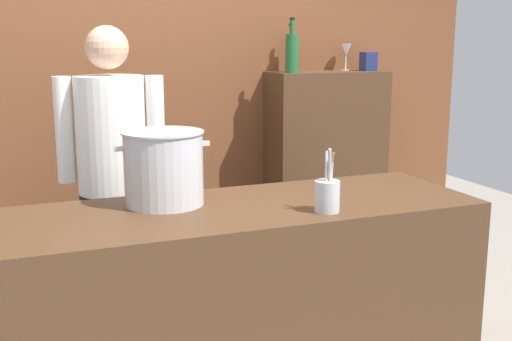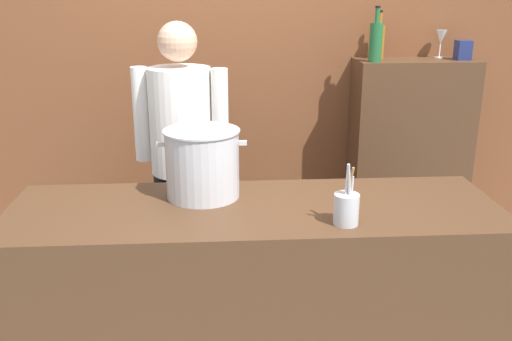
# 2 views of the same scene
# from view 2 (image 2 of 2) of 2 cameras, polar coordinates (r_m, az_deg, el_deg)

# --- Properties ---
(brick_back_panel) EXTENTS (4.40, 0.10, 3.00)m
(brick_back_panel) POSITION_cam_2_polar(r_m,az_deg,el_deg) (3.74, -1.51, 13.09)
(brick_back_panel) COLOR brown
(brick_back_panel) RESTS_ON ground_plane
(prep_counter) EXTENTS (2.19, 0.70, 0.90)m
(prep_counter) POSITION_cam_2_polar(r_m,az_deg,el_deg) (2.71, -0.11, -12.53)
(prep_counter) COLOR #472D1C
(prep_counter) RESTS_ON ground_plane
(bar_cabinet) EXTENTS (0.76, 0.32, 1.39)m
(bar_cabinet) POSITION_cam_2_polar(r_m,az_deg,el_deg) (3.90, 15.06, 0.57)
(bar_cabinet) COLOR #472D1C
(bar_cabinet) RESTS_ON ground_plane
(chef) EXTENTS (0.52, 0.39, 1.66)m
(chef) POSITION_cam_2_polar(r_m,az_deg,el_deg) (3.16, -7.48, 2.10)
(chef) COLOR black
(chef) RESTS_ON ground_plane
(stockpot_large) EXTENTS (0.41, 0.35, 0.32)m
(stockpot_large) POSITION_cam_2_polar(r_m,az_deg,el_deg) (2.59, -5.43, 0.72)
(stockpot_large) COLOR #B7BABF
(stockpot_large) RESTS_ON prep_counter
(utensil_crock) EXTENTS (0.10, 0.10, 0.27)m
(utensil_crock) POSITION_cam_2_polar(r_m,az_deg,el_deg) (2.33, 9.12, -3.75)
(utensil_crock) COLOR #B7BABF
(utensil_crock) RESTS_ON prep_counter
(wine_bottle_amber) EXTENTS (0.07, 0.07, 0.30)m
(wine_bottle_amber) POSITION_cam_2_polar(r_m,az_deg,el_deg) (3.73, 12.31, 12.68)
(wine_bottle_amber) COLOR #8C5919
(wine_bottle_amber) RESTS_ON bar_cabinet
(wine_bottle_green) EXTENTS (0.08, 0.08, 0.33)m
(wine_bottle_green) POSITION_cam_2_polar(r_m,az_deg,el_deg) (3.57, 12.01, 12.67)
(wine_bottle_green) COLOR #1E592D
(wine_bottle_green) RESTS_ON bar_cabinet
(wine_glass_tall) EXTENTS (0.07, 0.07, 0.18)m
(wine_glass_tall) POSITION_cam_2_polar(r_m,az_deg,el_deg) (3.88, 18.19, 12.61)
(wine_glass_tall) COLOR silver
(wine_glass_tall) RESTS_ON bar_cabinet
(spice_tin_navy) EXTENTS (0.09, 0.09, 0.12)m
(spice_tin_navy) POSITION_cam_2_polar(r_m,az_deg,el_deg) (3.83, 20.19, 11.35)
(spice_tin_navy) COLOR navy
(spice_tin_navy) RESTS_ON bar_cabinet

